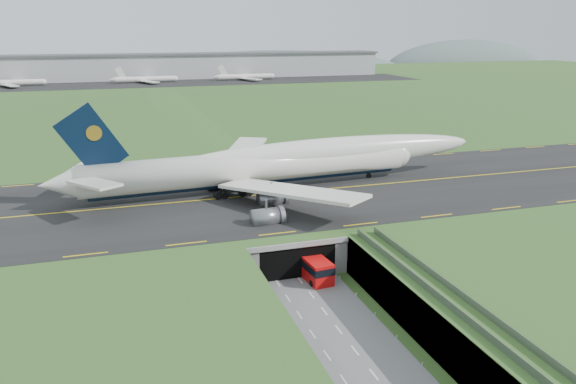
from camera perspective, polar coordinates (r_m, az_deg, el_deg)
name	(u,v)px	position (r m, az deg, el deg)	size (l,w,h in m)	color
ground	(316,303)	(79.36, 2.90, -11.15)	(900.00, 900.00, 0.00)	#2D5220
airfield_deck	(317,283)	(78.02, 2.93, -9.20)	(800.00, 800.00, 6.00)	gray
trench_road	(337,328)	(73.21, 5.00, -13.64)	(12.00, 75.00, 0.20)	slate
taxiway	(256,196)	(106.42, -3.25, -0.37)	(800.00, 44.00, 0.18)	black
tunnel_portal	(281,239)	(92.45, -0.69, -4.77)	(17.00, 22.30, 6.00)	gray
guideway	(470,322)	(66.76, 18.05, -12.47)	(3.00, 53.00, 7.05)	#A8A8A3
jumbo_jet	(282,163)	(110.32, -0.57, 2.98)	(88.45, 57.85, 19.17)	white
shuttle_tram	(313,267)	(85.66, 2.52, -7.59)	(4.06, 8.83, 3.46)	red
cargo_terminal	(149,66)	(366.82, -13.98, 12.29)	(320.00, 67.00, 15.60)	#B2B2B2
distant_hills	(214,77)	(505.48, -7.50, 11.55)	(700.00, 91.00, 60.00)	slate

